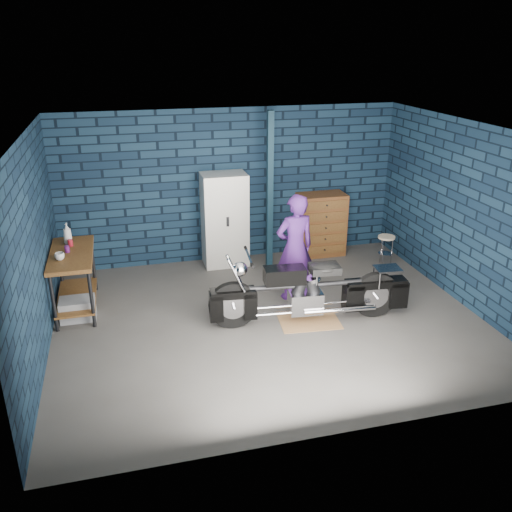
{
  "coord_description": "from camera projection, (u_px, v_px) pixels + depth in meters",
  "views": [
    {
      "loc": [
        -1.9,
        -6.62,
        3.8
      ],
      "look_at": [
        -0.12,
        0.3,
        0.89
      ],
      "focal_mm": 38.0,
      "sensor_mm": 36.0,
      "label": 1
    }
  ],
  "objects": [
    {
      "name": "motorcycle",
      "position": [
        310.0,
        287.0,
        7.59
      ],
      "size": [
        2.49,
        0.88,
        1.07
      ],
      "primitive_type": null,
      "rotation": [
        0.0,
        0.0,
        -0.09
      ],
      "color": "black",
      "rests_on": "ground"
    },
    {
      "name": "shop_stool",
      "position": [
        385.0,
        251.0,
        9.6
      ],
      "size": [
        0.39,
        0.39,
        0.54
      ],
      "primitive_type": null,
      "rotation": [
        0.0,
        0.0,
        -0.41
      ],
      "color": "#C6B495",
      "rests_on": "ground"
    },
    {
      "name": "bottle",
      "position": [
        67.0,
        233.0,
        8.07
      ],
      "size": [
        0.14,
        0.14,
        0.32
      ],
      "primitive_type": "imported",
      "rotation": [
        0.0,
        0.0,
        -0.09
      ],
      "color": "gray",
      "rests_on": "workbench"
    },
    {
      "name": "tool_chest",
      "position": [
        321.0,
        225.0,
        9.97
      ],
      "size": [
        0.87,
        0.48,
        1.16
      ],
      "primitive_type": "cube",
      "color": "brown",
      "rests_on": "ground"
    },
    {
      "name": "support_post",
      "position": [
        270.0,
        192.0,
        9.18
      ],
      "size": [
        0.1,
        0.1,
        2.7
      ],
      "primitive_type": "cube",
      "color": "#122B3A",
      "rests_on": "ground"
    },
    {
      "name": "storage_bin",
      "position": [
        78.0,
        309.0,
        7.8
      ],
      "size": [
        0.49,
        0.35,
        0.31
      ],
      "primitive_type": "cube",
      "color": "gray",
      "rests_on": "ground"
    },
    {
      "name": "workbench",
      "position": [
        75.0,
        281.0,
        7.97
      ],
      "size": [
        0.6,
        1.4,
        0.91
      ],
      "primitive_type": "cube",
      "color": "brown",
      "rests_on": "ground"
    },
    {
      "name": "cup_a",
      "position": [
        60.0,
        256.0,
        7.52
      ],
      "size": [
        0.15,
        0.15,
        0.1
      ],
      "primitive_type": "imported",
      "rotation": [
        0.0,
        0.0,
        -0.15
      ],
      "color": "#C6B495",
      "rests_on": "workbench"
    },
    {
      "name": "drip_mat",
      "position": [
        309.0,
        320.0,
        7.79
      ],
      "size": [
        0.91,
        0.72,
        0.01
      ],
      "primitive_type": "cube",
      "rotation": [
        0.0,
        0.0,
        -0.09
      ],
      "color": "olive",
      "rests_on": "ground"
    },
    {
      "name": "locker",
      "position": [
        225.0,
        220.0,
        9.46
      ],
      "size": [
        0.77,
        0.55,
        1.64
      ],
      "primitive_type": "cube",
      "color": "silver",
      "rests_on": "ground"
    },
    {
      "name": "mug_red",
      "position": [
        70.0,
        243.0,
        8.02
      ],
      "size": [
        0.1,
        0.1,
        0.1
      ],
      "primitive_type": "cylinder",
      "rotation": [
        0.0,
        0.0,
        -0.44
      ],
      "color": "maroon",
      "rests_on": "workbench"
    },
    {
      "name": "ground",
      "position": [
        269.0,
        320.0,
        7.81
      ],
      "size": [
        6.0,
        6.0,
        0.0
      ],
      "primitive_type": "plane",
      "color": "#4A4845",
      "rests_on": "ground"
    },
    {
      "name": "person",
      "position": [
        295.0,
        247.0,
        8.2
      ],
      "size": [
        0.65,
        0.47,
        1.66
      ],
      "primitive_type": "imported",
      "rotation": [
        0.0,
        0.0,
        3.26
      ],
      "color": "#451D6C",
      "rests_on": "ground"
    },
    {
      "name": "mug_purple",
      "position": [
        67.0,
        249.0,
        7.79
      ],
      "size": [
        0.08,
        0.08,
        0.1
      ],
      "primitive_type": "cylinder",
      "rotation": [
        0.0,
        0.0,
        0.22
      ],
      "color": "#55175D",
      "rests_on": "workbench"
    },
    {
      "name": "room_walls",
      "position": [
        260.0,
        182.0,
        7.59
      ],
      "size": [
        6.02,
        5.01,
        2.71
      ],
      "color": "black",
      "rests_on": "ground"
    }
  ]
}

